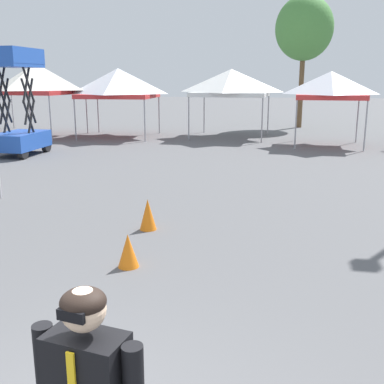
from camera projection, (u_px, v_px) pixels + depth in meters
name	position (u px, v px, depth m)	size (l,w,h in m)	color
canopy_tent_far_left	(37.00, 79.00, 22.64)	(3.82, 3.82, 3.52)	#9E9EA3
canopy_tent_behind_center	(118.00, 83.00, 22.33)	(3.67, 3.67, 3.26)	#9E9EA3
canopy_tent_left_of_center	(231.00, 83.00, 22.13)	(3.63, 3.63, 3.22)	#9E9EA3
canopy_tent_far_right	(331.00, 85.00, 19.29)	(2.84, 2.84, 3.08)	#9E9EA3
scissor_lift	(18.00, 123.00, 17.18)	(1.45, 2.33, 3.85)	black
tree_behind_tents_left	(304.00, 29.00, 26.00)	(3.22, 3.22, 7.29)	brown
traffic_cone_lot_center	(148.00, 214.00, 8.77)	(0.32, 0.32, 0.59)	orange
traffic_cone_near_barrier	(128.00, 251.00, 7.03)	(0.32, 0.32, 0.52)	orange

